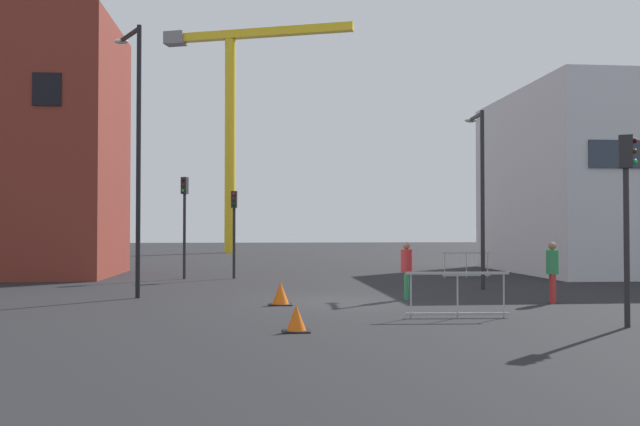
% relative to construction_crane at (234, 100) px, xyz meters
% --- Properties ---
extents(ground, '(160.00, 160.00, 0.00)m').
position_rel_construction_crane_xyz_m(ground, '(4.25, -38.97, -13.10)').
color(ground, black).
extents(brick_building, '(9.82, 6.99, 11.18)m').
position_rel_construction_crane_xyz_m(brick_building, '(-9.24, -27.50, -7.51)').
color(brick_building, maroon).
rests_on(brick_building, ground).
extents(office_block, '(10.91, 11.06, 8.54)m').
position_rel_construction_crane_xyz_m(office_block, '(19.46, -27.44, -8.83)').
color(office_block, silver).
rests_on(office_block, ground).
extents(construction_crane, '(16.23, 6.20, 19.35)m').
position_rel_construction_crane_xyz_m(construction_crane, '(0.00, 0.00, 0.00)').
color(construction_crane, yellow).
rests_on(construction_crane, ground).
extents(streetlamp_tall, '(1.11, 1.63, 8.26)m').
position_rel_construction_crane_xyz_m(streetlamp_tall, '(-1.75, -37.28, -8.28)').
color(streetlamp_tall, black).
rests_on(streetlamp_tall, ground).
extents(streetlamp_short, '(0.44, 1.59, 6.18)m').
position_rel_construction_crane_xyz_m(streetlamp_short, '(9.68, -35.40, -9.40)').
color(streetlamp_short, '#232326').
rests_on(streetlamp_short, ground).
extents(traffic_light_median, '(0.31, 0.39, 4.22)m').
position_rel_construction_crane_xyz_m(traffic_light_median, '(-1.07, -29.82, -10.28)').
color(traffic_light_median, '#232326').
rests_on(traffic_light_median, ground).
extents(traffic_light_corner, '(0.39, 0.34, 4.08)m').
position_rel_construction_crane_xyz_m(traffic_light_corner, '(9.74, -44.57, -10.36)').
color(traffic_light_corner, '#232326').
rests_on(traffic_light_corner, ground).
extents(traffic_light_crosswalk, '(0.26, 0.38, 3.65)m').
position_rel_construction_crane_xyz_m(traffic_light_crosswalk, '(0.97, -29.80, -10.63)').
color(traffic_light_crosswalk, '#232326').
rests_on(traffic_light_crosswalk, ground).
extents(pedestrian_walking, '(0.34, 0.34, 1.70)m').
position_rel_construction_crane_xyz_m(pedestrian_walking, '(6.31, -38.65, -12.11)').
color(pedestrian_walking, '#2D844C').
rests_on(pedestrian_walking, ground).
extents(pedestrian_waiting, '(0.34, 0.34, 1.71)m').
position_rel_construction_crane_xyz_m(pedestrian_waiting, '(10.20, -39.92, -12.11)').
color(pedestrian_waiting, red).
rests_on(pedestrian_waiting, ground).
extents(safety_barrier_rear, '(2.08, 0.07, 1.08)m').
position_rel_construction_crane_xyz_m(safety_barrier_rear, '(10.78, -30.28, -12.54)').
color(safety_barrier_rear, '#B2B5BA').
rests_on(safety_barrier_rear, ground).
extents(safety_barrier_mid_span, '(2.43, 0.19, 1.08)m').
position_rel_construction_crane_xyz_m(safety_barrier_mid_span, '(6.58, -42.81, -12.54)').
color(safety_barrier_mid_span, '#9EA0A5').
rests_on(safety_barrier_mid_span, ground).
extents(traffic_cone_striped, '(0.54, 0.54, 0.55)m').
position_rel_construction_crane_xyz_m(traffic_cone_striped, '(2.71, -44.50, -12.85)').
color(traffic_cone_striped, black).
rests_on(traffic_cone_striped, ground).
extents(traffic_cone_orange, '(0.63, 0.63, 0.64)m').
position_rel_construction_crane_xyz_m(traffic_cone_orange, '(2.56, -39.68, -12.80)').
color(traffic_cone_orange, black).
rests_on(traffic_cone_orange, ground).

